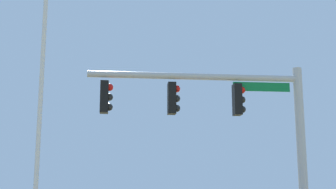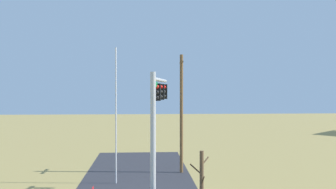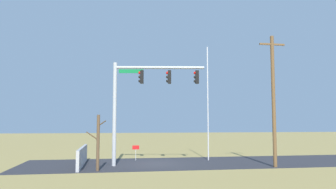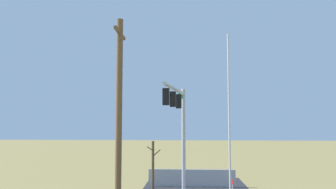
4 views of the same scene
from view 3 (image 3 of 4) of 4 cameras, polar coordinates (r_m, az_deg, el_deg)
ground_plane at (r=25.47m, az=-2.09°, el=-11.84°), size 160.00×160.00×0.00m
road_surface at (r=26.29m, az=6.77°, el=-11.58°), size 28.00×8.00×0.01m
sidewalk_corner at (r=24.37m, az=-11.74°, el=-12.04°), size 6.00×6.00×0.01m
retaining_fence at (r=24.97m, az=-14.59°, el=-10.28°), size 0.20×6.78×1.33m
signal_mast at (r=24.07m, az=-4.82°, el=0.34°), size 6.60×1.25×7.46m
flagpole at (r=27.73m, az=6.89°, el=-1.44°), size 0.10×0.10×9.48m
utility_pole at (r=24.45m, az=17.74°, el=-0.61°), size 1.90×0.26×9.27m
bare_tree at (r=21.88m, az=-11.99°, el=-7.98°), size 1.27×1.02×3.59m
open_sign at (r=27.57m, az=-5.58°, el=-9.40°), size 0.56×0.04×1.22m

